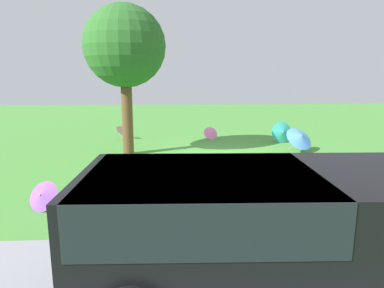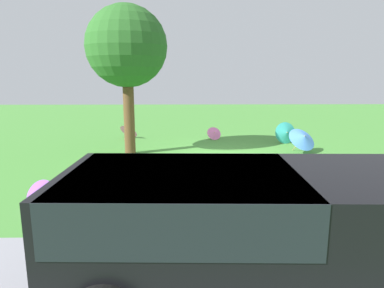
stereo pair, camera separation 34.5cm
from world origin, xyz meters
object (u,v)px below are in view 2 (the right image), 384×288
at_px(van_dark, 249,224).
at_px(shade_tree, 127,48).
at_px(parasol_purple_0, 38,194).
at_px(parasol_teal_0, 286,133).
at_px(parasol_blue_0, 303,138).
at_px(park_bench, 215,178).
at_px(parasol_pink_0, 129,130).
at_px(parasol_pink_3, 247,165).
at_px(parasol_yellow_0, 346,160).
at_px(parasol_pink_1, 214,133).

bearing_deg(van_dark, shade_tree, -71.04).
xyz_separation_m(parasol_purple_0, parasol_teal_0, (-6.79, -6.37, 0.13)).
bearing_deg(parasol_blue_0, park_bench, 52.19).
bearing_deg(parasol_pink_0, parasol_blue_0, 155.61).
relative_size(parasol_pink_0, parasol_blue_0, 0.82).
bearing_deg(park_bench, parasol_pink_3, -122.04).
bearing_deg(park_bench, parasol_yellow_0, -152.34).
height_order(parasol_purple_0, parasol_teal_0, parasol_teal_0).
bearing_deg(parasol_purple_0, park_bench, -173.19).
height_order(parasol_pink_1, parasol_yellow_0, parasol_yellow_0).
bearing_deg(parasol_pink_3, park_bench, 57.96).
distance_m(van_dark, shade_tree, 8.38).
bearing_deg(parasol_purple_0, van_dark, 142.63).
xyz_separation_m(parasol_teal_0, parasol_yellow_0, (-0.48, 4.00, -0.06)).
bearing_deg(parasol_yellow_0, park_bench, 27.66).
xyz_separation_m(park_bench, parasol_pink_0, (2.95, -7.14, -0.12)).
bearing_deg(shade_tree, van_dark, 108.96).
xyz_separation_m(van_dark, parasol_pink_0, (3.07, -10.36, -0.57)).
distance_m(shade_tree, parasol_blue_0, 6.50).
relative_size(parasol_pink_1, parasol_pink_3, 0.96).
bearing_deg(parasol_pink_0, parasol_purple_0, 85.53).
relative_size(park_bench, parasol_pink_1, 2.40).
bearing_deg(park_bench, parasol_pink_0, -67.53).
relative_size(park_bench, parasol_purple_0, 2.15).
bearing_deg(parasol_blue_0, shade_tree, -0.40).
xyz_separation_m(shade_tree, parasol_blue_0, (-5.80, 0.04, -2.92)).
distance_m(van_dark, parasol_pink_1, 10.10).
bearing_deg(parasol_yellow_0, shade_tree, -21.02).
relative_size(parasol_teal_0, parasol_yellow_0, 1.08).
xyz_separation_m(van_dark, shade_tree, (2.59, -7.55, 2.54)).
relative_size(van_dark, parasol_yellow_0, 5.73).
bearing_deg(parasol_purple_0, parasol_blue_0, -145.56).
xyz_separation_m(park_bench, shade_tree, (2.47, -4.33, 2.98)).
bearing_deg(parasol_pink_0, park_bench, 112.47).
bearing_deg(parasol_pink_1, shade_tree, 39.70).
height_order(park_bench, parasol_purple_0, park_bench).
height_order(park_bench, parasol_pink_3, park_bench).
height_order(park_bench, parasol_blue_0, parasol_blue_0).
distance_m(van_dark, parasol_teal_0, 9.70).
distance_m(parasol_pink_1, parasol_pink_3, 5.31).
height_order(shade_tree, parasol_teal_0, shade_tree).
height_order(parasol_purple_0, parasol_pink_0, parasol_pink_0).
bearing_deg(parasol_pink_0, shade_tree, 99.68).
distance_m(parasol_purple_0, parasol_pink_3, 4.93).
distance_m(shade_tree, parasol_pink_3, 5.42).
xyz_separation_m(van_dark, park_bench, (0.12, -3.22, -0.45)).
height_order(parasol_teal_0, parasol_pink_1, parasol_teal_0).
bearing_deg(park_bench, parasol_pink_1, -94.68).
bearing_deg(parasol_pink_0, van_dark, 106.52).
relative_size(parasol_pink_0, parasol_yellow_0, 1.19).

